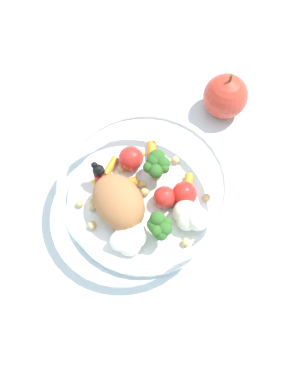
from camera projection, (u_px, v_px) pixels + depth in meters
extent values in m
plane|color=silver|center=(142.00, 189.00, 0.55)|extent=(2.40, 2.40, 0.00)
cylinder|color=white|center=(144.00, 201.00, 0.53)|extent=(0.20, 0.20, 0.01)
torus|color=white|center=(144.00, 184.00, 0.49)|extent=(0.21, 0.21, 0.01)
ellipsoid|color=#9E663D|center=(118.00, 201.00, 0.50)|extent=(0.09, 0.08, 0.05)
cylinder|color=#7FAD5B|center=(158.00, 233.00, 0.50)|extent=(0.01, 0.01, 0.02)
sphere|color=#2D6023|center=(153.00, 224.00, 0.48)|extent=(0.02, 0.02, 0.02)
sphere|color=#2D6023|center=(154.00, 227.00, 0.48)|extent=(0.01, 0.01, 0.01)
sphere|color=#2D6023|center=(156.00, 231.00, 0.47)|extent=(0.01, 0.01, 0.01)
sphere|color=#2D6023|center=(161.00, 234.00, 0.47)|extent=(0.02, 0.02, 0.02)
sphere|color=#2D6023|center=(164.00, 229.00, 0.47)|extent=(0.02, 0.02, 0.02)
sphere|color=#2D6023|center=(166.00, 223.00, 0.48)|extent=(0.01, 0.01, 0.01)
sphere|color=#2D6023|center=(158.00, 219.00, 0.48)|extent=(0.02, 0.02, 0.02)
cylinder|color=#8EB766|center=(157.00, 173.00, 0.53)|extent=(0.01, 0.01, 0.02)
sphere|color=#2D6023|center=(154.00, 161.00, 0.51)|extent=(0.02, 0.02, 0.02)
sphere|color=#2D6023|center=(151.00, 169.00, 0.51)|extent=(0.02, 0.02, 0.02)
sphere|color=#2D6023|center=(156.00, 171.00, 0.51)|extent=(0.02, 0.02, 0.02)
sphere|color=#2D6023|center=(164.00, 168.00, 0.51)|extent=(0.01, 0.01, 0.01)
sphere|color=#2D6023|center=(163.00, 164.00, 0.51)|extent=(0.02, 0.02, 0.02)
sphere|color=#2D6023|center=(158.00, 158.00, 0.52)|extent=(0.02, 0.02, 0.02)
sphere|color=silver|center=(186.00, 212.00, 0.50)|extent=(0.03, 0.03, 0.03)
sphere|color=silver|center=(187.00, 220.00, 0.50)|extent=(0.03, 0.03, 0.03)
sphere|color=silver|center=(197.00, 220.00, 0.49)|extent=(0.03, 0.03, 0.03)
sphere|color=silver|center=(192.00, 213.00, 0.51)|extent=(0.03, 0.03, 0.03)
sphere|color=white|center=(125.00, 236.00, 0.49)|extent=(0.03, 0.03, 0.03)
sphere|color=white|center=(120.00, 241.00, 0.48)|extent=(0.02, 0.02, 0.02)
sphere|color=white|center=(129.00, 244.00, 0.49)|extent=(0.03, 0.03, 0.03)
sphere|color=white|center=(132.00, 239.00, 0.49)|extent=(0.03, 0.03, 0.03)
sphere|color=white|center=(136.00, 237.00, 0.49)|extent=(0.03, 0.03, 0.03)
sphere|color=white|center=(136.00, 232.00, 0.49)|extent=(0.03, 0.03, 0.03)
sphere|color=white|center=(129.00, 229.00, 0.49)|extent=(0.02, 0.02, 0.02)
cube|color=yellow|center=(101.00, 180.00, 0.54)|extent=(0.01, 0.02, 0.00)
cylinder|color=red|center=(100.00, 176.00, 0.53)|extent=(0.02, 0.02, 0.02)
sphere|color=black|center=(98.00, 170.00, 0.51)|extent=(0.02, 0.02, 0.02)
sphere|color=black|center=(102.00, 171.00, 0.51)|extent=(0.01, 0.01, 0.01)
sphere|color=black|center=(94.00, 165.00, 0.51)|extent=(0.01, 0.01, 0.01)
cylinder|color=orange|center=(111.00, 166.00, 0.54)|extent=(0.02, 0.03, 0.01)
cylinder|color=orange|center=(152.00, 151.00, 0.55)|extent=(0.03, 0.03, 0.01)
cylinder|color=orange|center=(128.00, 182.00, 0.53)|extent=(0.03, 0.03, 0.01)
cylinder|color=orange|center=(188.00, 183.00, 0.53)|extent=(0.02, 0.03, 0.01)
sphere|color=red|center=(131.00, 158.00, 0.54)|extent=(0.03, 0.03, 0.03)
sphere|color=red|center=(164.00, 198.00, 0.51)|extent=(0.03, 0.03, 0.03)
sphere|color=red|center=(184.00, 194.00, 0.51)|extent=(0.03, 0.03, 0.03)
sphere|color=tan|center=(145.00, 192.00, 0.53)|extent=(0.01, 0.01, 0.01)
sphere|color=tan|center=(207.00, 198.00, 0.52)|extent=(0.01, 0.01, 0.01)
sphere|color=tan|center=(119.00, 171.00, 0.54)|extent=(0.01, 0.01, 0.01)
sphere|color=tan|center=(80.00, 203.00, 0.52)|extent=(0.01, 0.01, 0.01)
sphere|color=tan|center=(93.00, 201.00, 0.52)|extent=(0.01, 0.01, 0.01)
sphere|color=#D1B775|center=(93.00, 207.00, 0.52)|extent=(0.01, 0.01, 0.01)
sphere|color=#D1B775|center=(141.00, 184.00, 0.53)|extent=(0.01, 0.01, 0.01)
sphere|color=#D1B775|center=(92.00, 225.00, 0.51)|extent=(0.01, 0.01, 0.01)
sphere|color=tan|center=(186.00, 242.00, 0.50)|extent=(0.01, 0.01, 0.01)
sphere|color=tan|center=(141.00, 154.00, 0.55)|extent=(0.01, 0.01, 0.01)
sphere|color=#D1B775|center=(176.00, 160.00, 0.55)|extent=(0.01, 0.01, 0.01)
sphere|color=#BC3828|center=(225.00, 96.00, 0.57)|extent=(0.06, 0.06, 0.06)
cylinder|color=brown|center=(231.00, 78.00, 0.54)|extent=(0.00, 0.00, 0.01)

